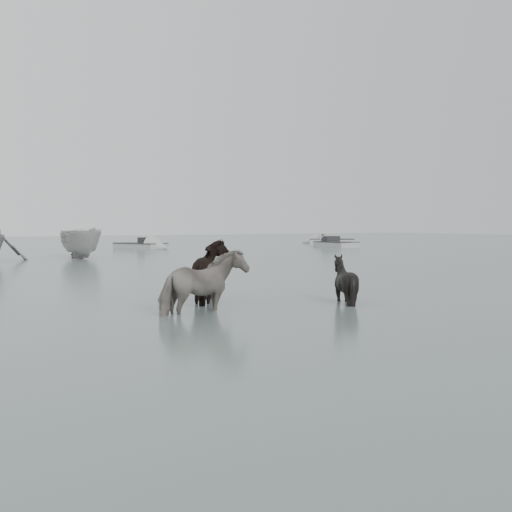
{
  "coord_description": "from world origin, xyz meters",
  "views": [
    {
      "loc": [
        -5.65,
        -9.7,
        1.68
      ],
      "look_at": [
        1.1,
        1.45,
        1.0
      ],
      "focal_mm": 45.0,
      "sensor_mm": 36.0,
      "label": 1
    }
  ],
  "objects": [
    {
      "name": "ground",
      "position": [
        0.0,
        0.0,
        0.0
      ],
      "size": [
        140.0,
        140.0,
        0.0
      ],
      "primitive_type": "plane",
      "color": "#556560",
      "rests_on": "ground"
    },
    {
      "name": "pony_pinto",
      "position": [
        -0.35,
        0.97,
        0.73
      ],
      "size": [
        1.86,
        1.15,
        1.46
      ],
      "primitive_type": "imported",
      "rotation": [
        0.0,
        0.0,
        1.79
      ],
      "color": "black",
      "rests_on": "ground"
    },
    {
      "name": "pony_dark",
      "position": [
        0.73,
        2.5,
        0.82
      ],
      "size": [
        1.53,
        1.74,
        1.64
      ],
      "primitive_type": "imported",
      "rotation": [
        0.0,
        0.0,
        1.48
      ],
      "color": "black",
      "rests_on": "ground"
    },
    {
      "name": "pony_black",
      "position": [
        2.93,
        0.86,
        0.66
      ],
      "size": [
        1.52,
        1.45,
        1.32
      ],
      "primitive_type": "imported",
      "rotation": [
        0.0,
        0.0,
        1.97
      ],
      "color": "black",
      "rests_on": "ground"
    },
    {
      "name": "boat_small",
      "position": [
        2.97,
        20.54,
        0.78
      ],
      "size": [
        1.64,
        4.1,
        1.57
      ],
      "primitive_type": "imported",
      "rotation": [
        0.0,
        0.0,
        -0.03
      ],
      "color": "#A9A8A4",
      "rests_on": "ground"
    },
    {
      "name": "skiff_port",
      "position": [
        21.64,
        24.8,
        0.38
      ],
      "size": [
        1.6,
        4.29,
        0.75
      ],
      "primitive_type": null,
      "rotation": [
        0.0,
        0.0,
        1.57
      ],
      "color": "#A4A7A4",
      "rests_on": "ground"
    },
    {
      "name": "skiff_mid",
      "position": [
        9.2,
        29.06,
        0.38
      ],
      "size": [
        3.32,
        4.94,
        0.75
      ],
      "primitive_type": null,
      "rotation": [
        0.0,
        0.0,
        -1.16
      ],
      "color": "#A1A4A1",
      "rests_on": "ground"
    },
    {
      "name": "skiff_star",
      "position": [
        26.17,
        31.04,
        0.38
      ],
      "size": [
        4.81,
        4.3,
        0.75
      ],
      "primitive_type": null,
      "rotation": [
        0.0,
        0.0,
        2.47
      ],
      "color": "#ADADA9",
      "rests_on": "ground"
    }
  ]
}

